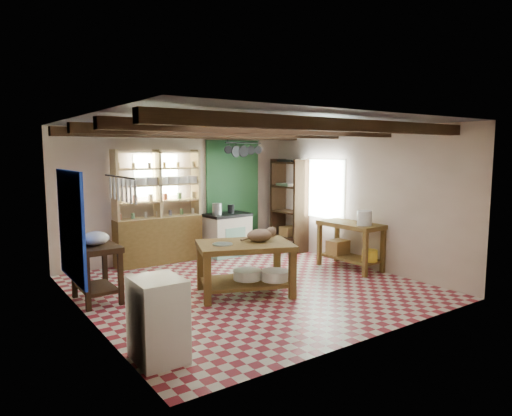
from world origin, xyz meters
TOP-DOWN VIEW (x-y plane):
  - floor at (0.00, 0.00)m, footprint 5.00×5.00m
  - ceiling at (0.00, 0.00)m, footprint 5.00×5.00m
  - wall_back at (0.00, 2.50)m, footprint 5.00×0.04m
  - wall_front at (0.00, -2.50)m, footprint 5.00×0.04m
  - wall_left at (-2.50, 0.00)m, footprint 0.04×5.00m
  - wall_right at (2.50, 0.00)m, footprint 0.04×5.00m
  - ceiling_beams at (0.00, 0.00)m, footprint 5.00×3.80m
  - blue_wall_patch at (-2.47, 0.90)m, footprint 0.04×1.40m
  - green_wall_patch at (1.25, 2.47)m, footprint 1.30×0.04m
  - window_back at (-0.50, 2.48)m, footprint 0.90×0.02m
  - window_right at (2.48, 1.00)m, footprint 0.02×1.30m
  - utensil_rail at (-2.44, -1.20)m, footprint 0.06×0.90m
  - pot_rack at (1.25, 2.05)m, footprint 0.86×0.12m
  - shelving_unit at (-0.55, 2.31)m, footprint 1.70×0.34m
  - tall_rack at (2.28, 1.80)m, footprint 0.40×0.86m
  - work_table at (-0.25, -0.27)m, footprint 1.64×1.37m
  - stove at (0.90, 2.15)m, footprint 0.94×0.67m
  - prep_table at (-2.20, 0.68)m, footprint 0.57×0.83m
  - white_cabinet at (-2.22, -1.60)m, footprint 0.49×0.59m
  - right_counter at (2.18, -0.12)m, footprint 0.66×1.24m
  - cat at (-0.00, -0.31)m, footprint 0.48×0.40m
  - steel_tray at (-0.60, -0.19)m, footprint 0.39×0.39m
  - basin_large at (-0.19, -0.24)m, footprint 0.56×0.56m
  - basin_small at (0.13, -0.52)m, footprint 0.55×0.55m
  - kettle_left at (0.65, 2.13)m, footprint 0.21×0.21m
  - kettle_right at (1.00, 2.16)m, footprint 0.15×0.15m
  - enamel_bowl at (-2.20, 0.68)m, footprint 0.39×0.39m
  - white_bucket at (2.15, -0.47)m, footprint 0.27×0.27m
  - wicker_basket at (2.16, 0.18)m, footprint 0.39×0.32m
  - yellow_tub at (2.20, -0.57)m, footprint 0.29×0.29m

SIDE VIEW (x-z plane):
  - floor at x=0.00m, z-range -0.02..0.00m
  - basin_small at x=0.13m, z-range 0.21..0.36m
  - basin_large at x=-0.19m, z-range 0.21..0.36m
  - yellow_tub at x=2.20m, z-range 0.23..0.43m
  - wicker_basket at x=2.16m, z-range 0.23..0.49m
  - work_table at x=-0.25m, z-range 0.00..0.79m
  - prep_table at x=-2.20m, z-range 0.00..0.83m
  - right_counter at x=2.18m, z-range 0.00..0.86m
  - white_cabinet at x=-2.22m, z-range 0.00..0.87m
  - stove at x=0.90m, z-range 0.00..0.88m
  - steel_tray at x=-0.60m, z-range 0.79..0.81m
  - cat at x=0.00m, z-range 0.79..0.98m
  - enamel_bowl at x=-2.20m, z-range 0.83..1.03m
  - kettle_right at x=1.00m, z-range 0.88..1.06m
  - white_bucket at x=2.15m, z-range 0.86..1.12m
  - kettle_left at x=0.65m, z-range 0.88..1.11m
  - tall_rack at x=2.28m, z-range 0.00..2.00m
  - blue_wall_patch at x=-2.47m, z-range 0.30..1.90m
  - shelving_unit at x=-0.55m, z-range 0.00..2.20m
  - green_wall_patch at x=1.25m, z-range 0.10..2.40m
  - wall_back at x=0.00m, z-range 0.00..2.60m
  - wall_front at x=0.00m, z-range 0.00..2.60m
  - wall_left at x=-2.50m, z-range 0.00..2.60m
  - wall_right at x=2.50m, z-range 0.00..2.60m
  - window_right at x=2.48m, z-range 0.80..2.00m
  - window_back at x=-0.50m, z-range 1.30..2.10m
  - utensil_rail at x=-2.44m, z-range 1.64..1.92m
  - pot_rack at x=1.25m, z-range 2.00..2.36m
  - ceiling_beams at x=0.00m, z-range 2.40..2.56m
  - ceiling at x=0.00m, z-range 2.59..2.61m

